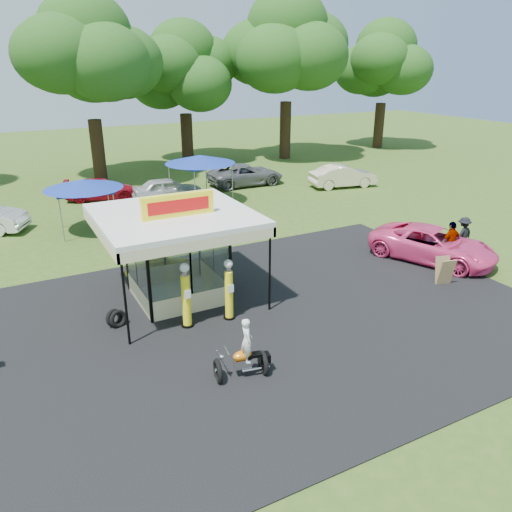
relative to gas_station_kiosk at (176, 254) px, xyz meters
The scene contains 22 objects.
ground 5.67m from the gas_station_kiosk, 68.18° to the right, with size 120.00×120.00×0.00m, color #335119.
asphalt_apron 4.01m from the gas_station_kiosk, 56.26° to the right, with size 20.00×14.00×0.04m, color black.
gas_station_kiosk is the anchor object (origin of this frame).
gas_pump_left 2.43m from the gas_station_kiosk, 102.28° to the right, with size 0.44×0.44×2.34m.
gas_pump_right 2.74m from the gas_station_kiosk, 67.84° to the right, with size 0.42×0.42×2.24m.
motorcycle 5.84m from the gas_station_kiosk, 90.42° to the right, with size 1.67×1.01×1.91m.
spare_tires 3.24m from the gas_station_kiosk, 156.23° to the right, with size 0.81×0.65×0.65m.
a_frame_sign 10.67m from the gas_station_kiosk, 21.26° to the right, with size 0.68×0.72×1.13m.
kiosk_car 2.56m from the gas_station_kiosk, 90.00° to the left, with size 1.13×2.82×0.96m, color yellow.
pink_sedan 11.59m from the gas_station_kiosk, ahead, with size 2.54×5.51×1.53m, color #F14184.
spectator_east_a 13.75m from the gas_station_kiosk, ahead, with size 1.07×0.61×1.65m, color black.
spectator_east_b 12.17m from the gas_station_kiosk, 10.64° to the right, with size 1.12×0.47×1.91m, color gray.
bg_car_b 16.21m from the gas_station_kiosk, 88.26° to the left, with size 1.87×4.60×1.33m, color maroon.
bg_car_c 14.36m from the gas_station_kiosk, 73.09° to the left, with size 1.78×4.43×1.51m, color #B3B4B8.
bg_car_d 18.67m from the gas_station_kiosk, 55.43° to the left, with size 2.54×5.50×1.53m, color #5A595C.
bg_car_e 20.14m from the gas_station_kiosk, 35.15° to the left, with size 1.65×4.74×1.56m, color beige.
tent_west 9.93m from the gas_station_kiosk, 98.91° to the left, with size 3.99×3.99×2.79m.
tent_east 13.67m from the gas_station_kiosk, 64.35° to the left, with size 4.35×4.35×3.04m.
oak_far_c 22.59m from the gas_station_kiosk, 85.91° to the left, with size 10.78×10.78×12.71m.
oak_far_d 28.43m from the gas_station_kiosk, 68.72° to the left, with size 9.65×9.65×11.49m.
oak_far_e 30.67m from the gas_station_kiosk, 51.34° to the left, with size 11.75×11.75×13.99m.
oak_far_f 39.22m from the gas_station_kiosk, 38.44° to the left, with size 10.02×10.02×12.08m.
Camera 1 is at (-7.40, -11.61, 8.47)m, focal length 35.00 mm.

